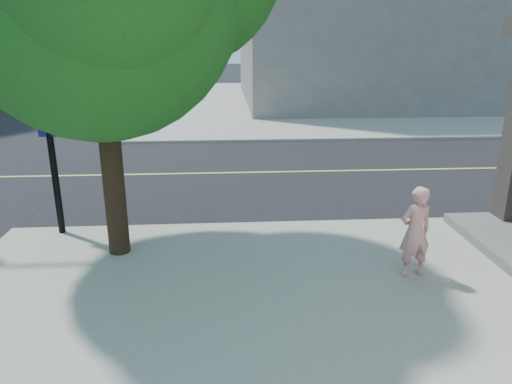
{
  "coord_description": "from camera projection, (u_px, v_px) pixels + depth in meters",
  "views": [
    {
      "loc": [
        3.58,
        -9.88,
        4.01
      ],
      "look_at": [
        4.14,
        -1.49,
        1.3
      ],
      "focal_mm": 33.76,
      "sensor_mm": 36.0,
      "label": 1
    }
  ],
  "objects": [
    {
      "name": "sidewalk_ne",
      "position": [
        375.0,
        100.0,
        31.64
      ],
      "size": [
        29.0,
        25.0,
        0.12
      ],
      "primitive_type": "cube",
      "color": "#979889",
      "rests_on": "ground"
    },
    {
      "name": "road_ew",
      "position": [
        108.0,
        175.0,
        14.66
      ],
      "size": [
        140.0,
        9.0,
        0.01
      ],
      "primitive_type": "cube",
      "color": "black",
      "rests_on": "ground"
    },
    {
      "name": "ground",
      "position": [
        61.0,
        232.0,
        10.39
      ],
      "size": [
        140.0,
        140.0,
        0.0
      ],
      "primitive_type": "plane",
      "color": "black",
      "rests_on": "ground"
    },
    {
      "name": "man_on_phone",
      "position": [
        415.0,
        232.0,
        8.03
      ],
      "size": [
        0.64,
        0.49,
        1.59
      ],
      "primitive_type": "imported",
      "rotation": [
        0.0,
        0.0,
        3.34
      ],
      "color": "#DD9189",
      "rests_on": "sidewalk_se"
    }
  ]
}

